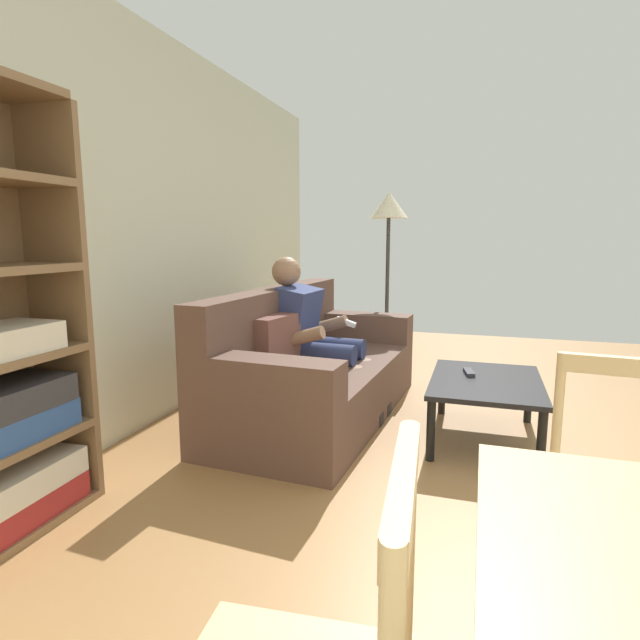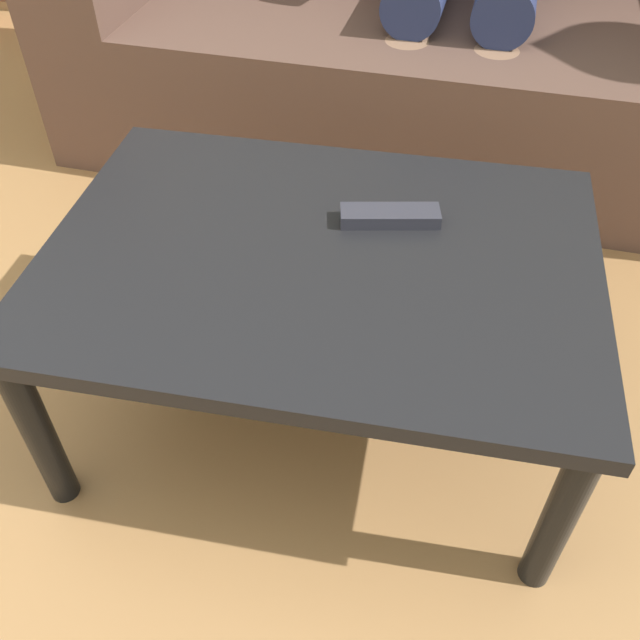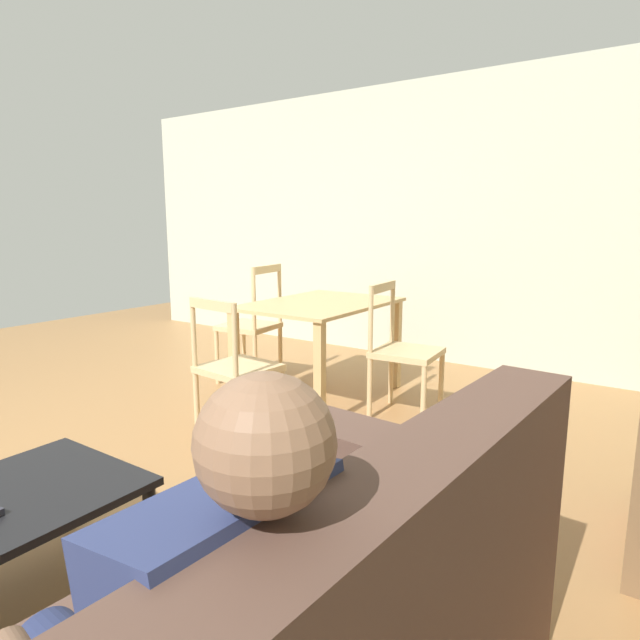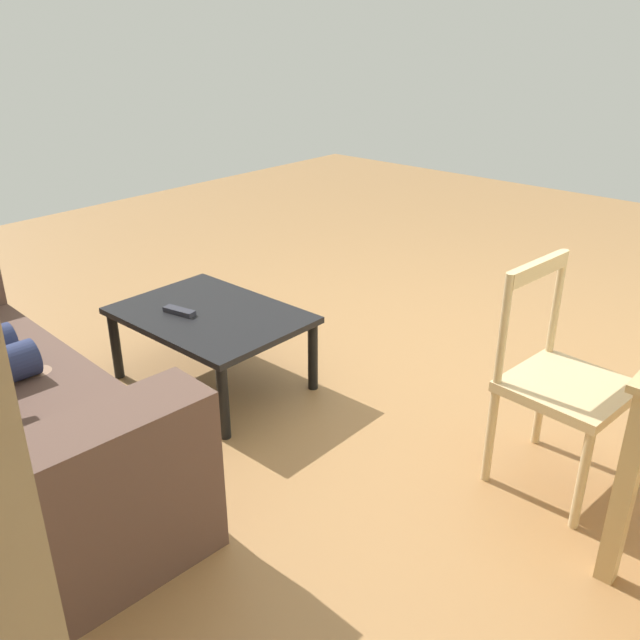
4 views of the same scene
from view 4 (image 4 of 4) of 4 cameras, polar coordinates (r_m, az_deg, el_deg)
ground_plane at (r=3.60m, az=9.34°, el=-4.18°), size 8.75×8.75×0.00m
coffee_table at (r=3.32m, az=-9.31°, el=-0.11°), size 0.91×0.66×0.39m
tv_remote at (r=3.32m, az=-11.89°, el=0.74°), size 0.18×0.08×0.02m
dining_chair_facing_couch at (r=2.71m, az=19.85°, el=-5.06°), size 0.46×0.46×0.88m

